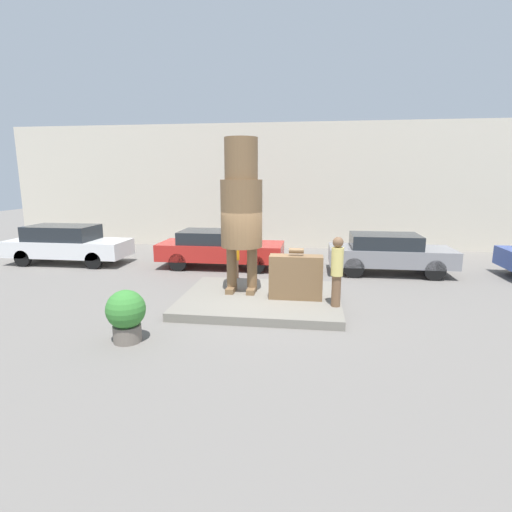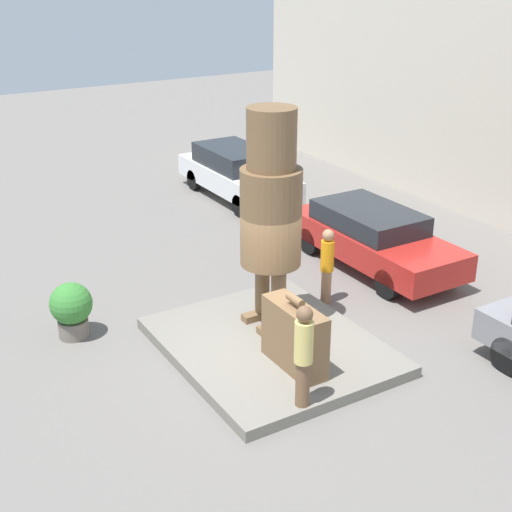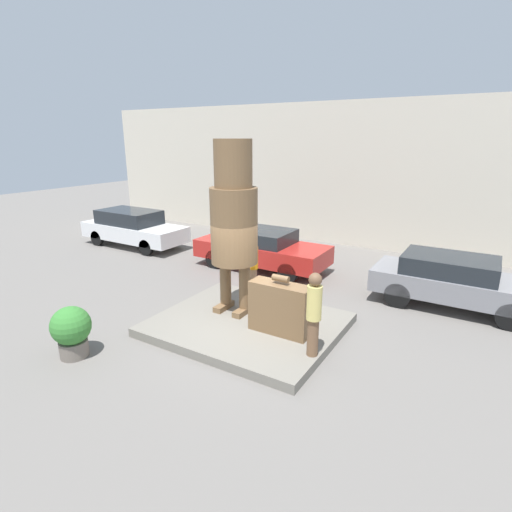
# 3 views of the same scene
# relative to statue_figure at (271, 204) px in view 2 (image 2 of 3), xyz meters

# --- Properties ---
(ground_plane) EXTENTS (60.00, 60.00, 0.00)m
(ground_plane) POSITION_rel_statue_figure_xyz_m (0.60, -0.36, -2.72)
(ground_plane) COLOR slate
(pedestal) EXTENTS (4.33, 3.62, 0.22)m
(pedestal) POSITION_rel_statue_figure_xyz_m (0.60, -0.36, -2.61)
(pedestal) COLOR slate
(pedestal) RESTS_ON ground_plane
(statue_figure) EXTENTS (1.16, 1.16, 4.28)m
(statue_figure) POSITION_rel_statue_figure_xyz_m (0.00, 0.00, 0.00)
(statue_figure) COLOR brown
(statue_figure) RESTS_ON pedestal
(giant_suitcase) EXTENTS (1.42, 0.49, 1.38)m
(giant_suitcase) POSITION_rel_statue_figure_xyz_m (1.56, -0.48, -1.90)
(giant_suitcase) COLOR brown
(giant_suitcase) RESTS_ON pedestal
(tourist) EXTENTS (0.30, 0.30, 1.78)m
(tourist) POSITION_rel_statue_figure_xyz_m (2.60, -1.02, -1.52)
(tourist) COLOR brown
(tourist) RESTS_ON pedestal
(parked_car_white) EXTENTS (4.78, 1.74, 1.54)m
(parked_car_white) POSITION_rel_statue_figure_xyz_m (-7.78, 3.68, -1.91)
(parked_car_white) COLOR silver
(parked_car_white) RESTS_ON ground_plane
(parked_car_red) EXTENTS (4.73, 1.83, 1.42)m
(parked_car_red) POSITION_rel_statue_figure_xyz_m (-1.55, 3.85, -1.94)
(parked_car_red) COLOR #B2231E
(parked_car_red) RESTS_ON ground_plane
(planter_pot) EXTENTS (0.83, 0.83, 1.13)m
(planter_pot) POSITION_rel_statue_figure_xyz_m (-1.89, -3.37, -2.10)
(planter_pot) COLOR #70665B
(planter_pot) RESTS_ON ground_plane
(worker_hivis) EXTENTS (0.29, 0.29, 1.68)m
(worker_hivis) POSITION_rel_statue_figure_xyz_m (-0.54, 1.76, -1.80)
(worker_hivis) COLOR #A87A56
(worker_hivis) RESTS_ON ground_plane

